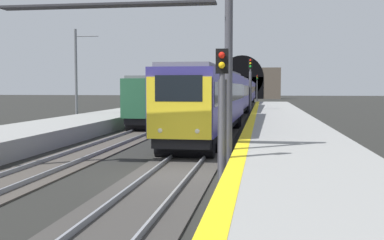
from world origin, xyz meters
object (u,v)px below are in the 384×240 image
(railway_signal_far, at_px, (257,86))
(railway_signal_mid, at_px, (250,83))
(train_adjacent_platform, at_px, (188,95))
(train_main_approaching, at_px, (237,93))
(overhead_signal_gantry, at_px, (105,28))
(railway_signal_near, at_px, (222,106))
(catenary_mast_near, at_px, (76,76))

(railway_signal_far, bearing_deg, railway_signal_mid, 0.00)
(train_adjacent_platform, relative_size, railway_signal_far, 7.13)
(train_main_approaching, bearing_deg, railway_signal_far, 178.87)
(train_main_approaching, height_order, railway_signal_far, railway_signal_far)
(overhead_signal_gantry, bearing_deg, railway_signal_near, -115.21)
(train_main_approaching, xyz_separation_m, overhead_signal_gantry, (-41.06, 2.48, 2.88))
(railway_signal_near, distance_m, catenary_mast_near, 26.88)
(overhead_signal_gantry, xyz_separation_m, catenary_mast_near, (20.75, 9.72, -1.18))
(train_adjacent_platform, height_order, railway_signal_near, railway_signal_near)
(train_adjacent_platform, bearing_deg, railway_signal_far, -7.28)
(railway_signal_far, relative_size, overhead_signal_gantry, 0.62)
(railway_signal_mid, height_order, overhead_signal_gantry, overhead_signal_gantry)
(railway_signal_mid, relative_size, railway_signal_far, 1.04)
(catenary_mast_near, bearing_deg, railway_signal_near, -148.25)
(train_main_approaching, distance_m, railway_signal_far, 44.19)
(train_adjacent_platform, bearing_deg, catenary_mast_near, 152.66)
(train_adjacent_platform, distance_m, overhead_signal_gantry, 34.71)
(railway_signal_mid, xyz_separation_m, catenary_mast_near, (-9.44, 14.12, 0.50))
(railway_signal_near, distance_m, overhead_signal_gantry, 5.56)
(railway_signal_far, height_order, catenary_mast_near, catenary_mast_near)
(train_adjacent_platform, bearing_deg, railway_signal_mid, -121.59)
(overhead_signal_gantry, bearing_deg, train_adjacent_platform, 4.11)
(railway_signal_mid, relative_size, catenary_mast_near, 0.75)
(railway_signal_far, height_order, overhead_signal_gantry, overhead_signal_gantry)
(railway_signal_near, distance_m, railway_signal_mid, 32.27)
(train_adjacent_platform, height_order, overhead_signal_gantry, overhead_signal_gantry)
(train_adjacent_platform, distance_m, railway_signal_near, 37.21)
(train_main_approaching, xyz_separation_m, railway_signal_near, (-43.13, -1.92, 0.19))
(railway_signal_mid, height_order, catenary_mast_near, catenary_mast_near)
(railway_signal_far, distance_m, catenary_mast_near, 65.98)
(train_adjacent_platform, distance_m, catenary_mast_near, 15.64)
(train_main_approaching, relative_size, overhead_signal_gantry, 8.53)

